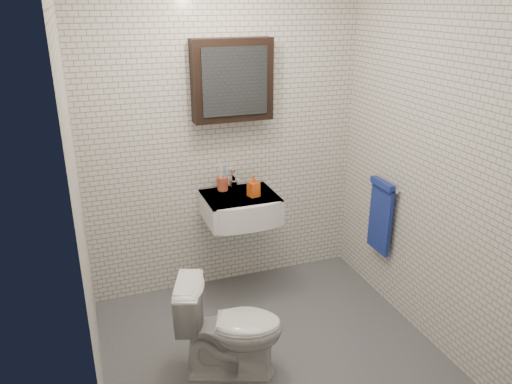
# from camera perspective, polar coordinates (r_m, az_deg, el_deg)

# --- Properties ---
(ground) EXTENTS (2.20, 2.00, 0.01)m
(ground) POSITION_cam_1_polar(r_m,az_deg,el_deg) (3.61, 1.54, -17.43)
(ground) COLOR #4F5156
(ground) RESTS_ON ground
(room_shell) EXTENTS (2.22, 2.02, 2.51)m
(room_shell) POSITION_cam_1_polar(r_m,az_deg,el_deg) (2.93, 1.82, 5.49)
(room_shell) COLOR silver
(room_shell) RESTS_ON ground
(washbasin) EXTENTS (0.55, 0.50, 0.20)m
(washbasin) POSITION_cam_1_polar(r_m,az_deg,el_deg) (3.83, -1.63, -1.86)
(washbasin) COLOR white
(washbasin) RESTS_ON room_shell
(faucet) EXTENTS (0.06, 0.20, 0.15)m
(faucet) POSITION_cam_1_polar(r_m,az_deg,el_deg) (3.95, -2.55, 1.35)
(faucet) COLOR silver
(faucet) RESTS_ON washbasin
(mirror_cabinet) EXTENTS (0.60, 0.15, 0.60)m
(mirror_cabinet) POSITION_cam_1_polar(r_m,az_deg,el_deg) (3.75, -2.73, 12.64)
(mirror_cabinet) COLOR black
(mirror_cabinet) RESTS_ON room_shell
(towel_rail) EXTENTS (0.09, 0.30, 0.58)m
(towel_rail) POSITION_cam_1_polar(r_m,az_deg,el_deg) (3.94, 14.06, -2.37)
(towel_rail) COLOR silver
(towel_rail) RESTS_ON room_shell
(toothbrush_cup) EXTENTS (0.09, 0.09, 0.23)m
(toothbrush_cup) POSITION_cam_1_polar(r_m,az_deg,el_deg) (3.92, -3.84, 1.04)
(toothbrush_cup) COLOR #A9442A
(toothbrush_cup) RESTS_ON washbasin
(soap_bottle) EXTENTS (0.10, 0.10, 0.17)m
(soap_bottle) POSITION_cam_1_polar(r_m,az_deg,el_deg) (3.78, -0.28, 0.72)
(soap_bottle) COLOR orange
(soap_bottle) RESTS_ON washbasin
(toilet) EXTENTS (0.74, 0.57, 0.67)m
(toilet) POSITION_cam_1_polar(r_m,az_deg,el_deg) (3.25, -2.95, -15.17)
(toilet) COLOR silver
(toilet) RESTS_ON ground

